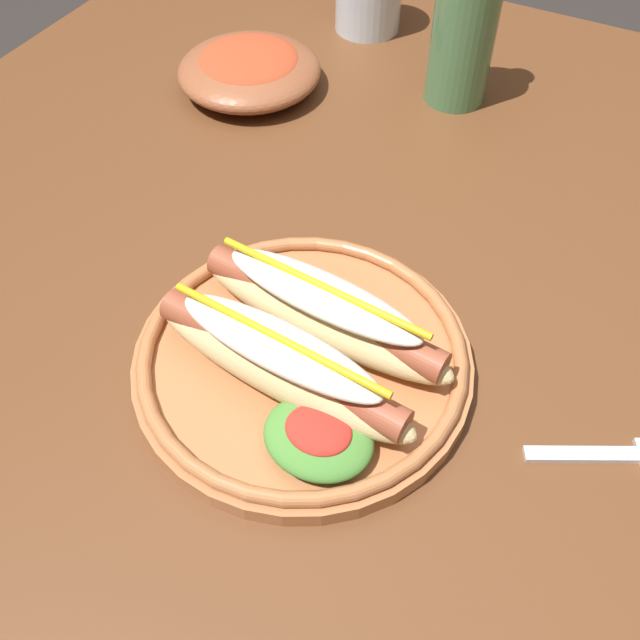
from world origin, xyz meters
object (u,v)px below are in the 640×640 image
at_px(glass_bottle, 464,30).
at_px(side_bowl, 249,69).
at_px(hot_dog_plate, 303,353).
at_px(fork, 619,455).

relative_size(glass_bottle, side_bowl, 1.26).
height_order(hot_dog_plate, side_bowl, hot_dog_plate).
height_order(hot_dog_plate, glass_bottle, glass_bottle).
bearing_deg(fork, hot_dog_plate, 162.19).
relative_size(hot_dog_plate, side_bowl, 1.64).
distance_m(glass_bottle, side_bowl, 0.25).
height_order(fork, glass_bottle, glass_bottle).
xyz_separation_m(hot_dog_plate, side_bowl, (-0.25, 0.34, -0.00)).
bearing_deg(hot_dog_plate, fork, 9.40).
distance_m(fork, glass_bottle, 0.49).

